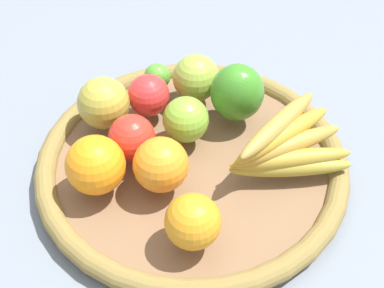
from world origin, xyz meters
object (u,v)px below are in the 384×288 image
(apple_3, at_px, (149,95))
(orange_1, at_px, (95,165))
(apple_2, at_px, (186,119))
(orange_2, at_px, (193,222))
(apple_0, at_px, (104,103))
(apple_4, at_px, (132,138))
(orange_0, at_px, (163,166))
(apple_1, at_px, (196,78))
(lime_0, at_px, (157,76))
(bell_pepper, at_px, (237,93))
(banana_bunch, at_px, (286,146))

(apple_3, distance_m, orange_1, 0.16)
(apple_2, relative_size, orange_2, 0.97)
(apple_2, bearing_deg, apple_0, 22.32)
(apple_2, distance_m, apple_4, 0.08)
(apple_3, height_order, orange_0, orange_0)
(apple_1, xyz_separation_m, lime_0, (0.06, 0.02, -0.02))
(apple_3, relative_size, bell_pepper, 0.70)
(apple_1, bearing_deg, lime_0, 15.80)
(orange_0, distance_m, apple_4, 0.07)
(apple_3, distance_m, orange_2, 0.25)
(lime_0, relative_size, orange_0, 0.57)
(apple_2, height_order, orange_1, orange_1)
(bell_pepper, distance_m, orange_2, 0.24)
(apple_2, xyz_separation_m, banana_bunch, (-0.15, -0.04, 0.00))
(apple_1, relative_size, orange_1, 0.92)
(orange_2, xyz_separation_m, apple_0, (0.23, -0.09, 0.00))
(lime_0, height_order, apple_4, apple_4)
(orange_2, bearing_deg, orange_0, -29.91)
(orange_0, bearing_deg, banana_bunch, -131.03)
(apple_2, relative_size, banana_bunch, 0.39)
(bell_pepper, distance_m, apple_1, 0.08)
(apple_3, height_order, apple_2, apple_2)
(apple_1, distance_m, orange_0, 0.19)
(apple_3, relative_size, apple_0, 0.82)
(orange_1, bearing_deg, banana_bunch, -135.23)
(apple_2, bearing_deg, lime_0, -31.65)
(orange_0, relative_size, orange_2, 1.07)
(banana_bunch, xyz_separation_m, lime_0, (0.25, -0.03, -0.02))
(apple_1, xyz_separation_m, apple_4, (-0.00, 0.16, -0.00))
(apple_4, bearing_deg, orange_0, 165.29)
(orange_0, height_order, orange_1, orange_1)
(apple_0, distance_m, apple_4, 0.08)
(bell_pepper, xyz_separation_m, orange_0, (0.00, 0.18, -0.01))
(bell_pepper, distance_m, apple_4, 0.17)
(orange_2, relative_size, orange_1, 0.87)
(banana_bunch, bearing_deg, bell_pepper, -22.93)
(apple_0, xyz_separation_m, apple_4, (-0.08, 0.03, -0.01))
(apple_0, bearing_deg, lime_0, -94.65)
(apple_2, relative_size, apple_0, 0.87)
(lime_0, distance_m, apple_0, 0.12)
(bell_pepper, xyz_separation_m, apple_4, (0.07, 0.16, -0.01))
(apple_1, relative_size, orange_0, 0.99)
(apple_2, bearing_deg, bell_pepper, -112.76)
(bell_pepper, xyz_separation_m, apple_2, (0.03, 0.08, -0.01))
(apple_2, xyz_separation_m, orange_0, (-0.03, 0.09, 0.00))
(orange_2, bearing_deg, apple_2, -50.56)
(banana_bunch, relative_size, orange_1, 2.16)
(apple_3, relative_size, banana_bunch, 0.37)
(bell_pepper, relative_size, apple_1, 1.25)
(apple_1, height_order, orange_0, same)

